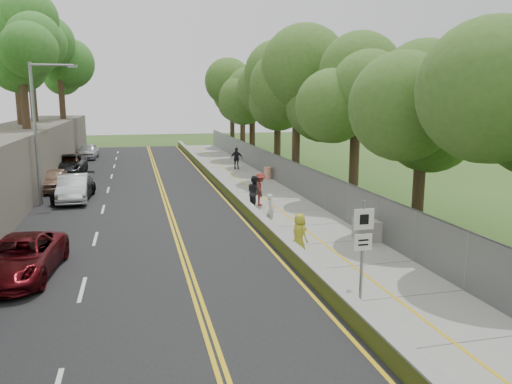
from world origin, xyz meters
name	(u,v)px	position (x,y,z in m)	size (l,w,h in m)	color
ground	(296,272)	(0.00, 0.00, 0.00)	(140.00, 140.00, 0.00)	#33511E
road	(136,198)	(-5.40, 15.00, 0.02)	(11.20, 66.00, 0.04)	black
sidewalk	(261,192)	(2.55, 15.00, 0.03)	(4.20, 66.00, 0.05)	gray
jersey_barrier	(226,189)	(0.25, 15.00, 0.30)	(0.42, 66.00, 0.60)	#A0C42A
chainlink_fence	(292,176)	(4.65, 15.00, 1.00)	(0.04, 66.00, 2.00)	slate
trees_fenceside	(328,83)	(7.00, 15.00, 7.00)	(7.00, 66.00, 14.00)	#48742A
streetlight	(39,124)	(-10.46, 14.00, 4.64)	(2.52, 0.22, 8.00)	gray
signpost	(363,240)	(1.05, -3.02, 1.96)	(0.62, 0.09, 3.10)	gray
construction_barrel	(268,173)	(4.30, 19.87, 0.50)	(0.55, 0.55, 0.90)	#CB4614
concrete_block	(369,230)	(4.30, 3.00, 0.48)	(1.30, 0.97, 0.87)	gray
car_2	(20,258)	(-9.33, 1.67, 0.73)	(2.31, 5.00, 1.39)	#4F090F
car_3	(74,188)	(-9.00, 15.27, 0.75)	(1.98, 4.87, 1.41)	black
car_4	(54,180)	(-10.60, 18.58, 0.76)	(1.71, 4.24, 1.45)	tan
car_5	(73,188)	(-9.00, 14.77, 0.81)	(1.64, 4.70, 1.55)	silver
car_6	(68,165)	(-10.60, 25.73, 0.83)	(2.62, 5.69, 1.58)	black
car_7	(69,165)	(-10.56, 26.38, 0.74)	(1.96, 4.82, 1.40)	brown
car_8	(88,151)	(-9.91, 36.42, 0.81)	(1.82, 4.52, 1.54)	#BCBBC0
painter_0	(299,234)	(0.75, 1.88, 0.86)	(0.79, 0.51, 1.61)	gold
painter_1	(270,210)	(0.75, 6.15, 0.85)	(0.58, 0.38, 1.60)	silver
painter_2	(255,192)	(0.91, 10.00, 0.99)	(0.91, 0.71, 1.87)	black
painter_3	(260,189)	(1.45, 10.84, 0.99)	(1.21, 0.70, 1.88)	maroon
person_far	(237,158)	(3.08, 25.51, 0.98)	(1.09, 0.45, 1.86)	black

